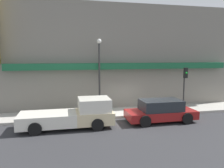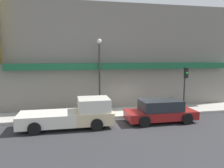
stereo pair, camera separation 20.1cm
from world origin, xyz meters
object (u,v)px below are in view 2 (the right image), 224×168
pickup_truck (73,115)px  street_lamp (99,66)px  fire_hydrant (141,109)px  parked_car (160,111)px  traffic_light (185,81)px

pickup_truck → street_lamp: size_ratio=1.03×
fire_hydrant → street_lamp: size_ratio=0.11×
parked_car → fire_hydrant: parked_car is taller
parked_car → street_lamp: bearing=141.4°
street_lamp → traffic_light: bearing=-11.6°
parked_car → fire_hydrant: (-0.71, 1.91, -0.25)m
street_lamp → traffic_light: street_lamp is taller
pickup_truck → street_lamp: 4.80m
parked_car → fire_hydrant: size_ratio=7.65×
parked_car → street_lamp: size_ratio=0.85×
street_lamp → fire_hydrant: bearing=-23.2°
parked_car → traffic_light: 3.83m
parked_car → street_lamp: 5.70m
pickup_truck → traffic_light: size_ratio=1.69×
pickup_truck → fire_hydrant: pickup_truck is taller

